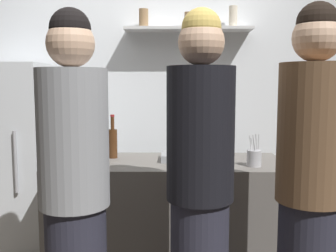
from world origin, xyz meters
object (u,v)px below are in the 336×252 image
at_px(utensil_holder, 254,158).
at_px(person_brown_jacket, 311,190).
at_px(wine_bottle_green_glass, 89,142).
at_px(refrigerator, 10,163).
at_px(person_blonde, 200,188).
at_px(water_bottle_plastic, 67,142).
at_px(person_grey_hoodie, 75,195).
at_px(wine_bottle_amber_glass, 113,142).
at_px(baking_pan, 185,157).

xyz_separation_m(utensil_holder, person_brown_jacket, (0.14, -0.67, -0.03)).
xyz_separation_m(utensil_holder, wine_bottle_green_glass, (-1.16, 0.32, 0.05)).
relative_size(refrigerator, wine_bottle_green_glass, 5.29).
bearing_deg(person_blonde, utensil_holder, 7.05).
height_order(utensil_holder, person_brown_jacket, person_brown_jacket).
relative_size(refrigerator, person_blonde, 0.88).
xyz_separation_m(water_bottle_plastic, person_blonde, (0.91, -0.88, -0.10)).
bearing_deg(wine_bottle_green_glass, utensil_holder, -15.24).
bearing_deg(person_blonde, refrigerator, 92.25).
bearing_deg(wine_bottle_green_glass, person_grey_hoodie, -81.96).
bearing_deg(person_grey_hoodie, person_blonde, 63.23).
height_order(wine_bottle_amber_glass, water_bottle_plastic, wine_bottle_amber_glass).
bearing_deg(person_grey_hoodie, wine_bottle_green_glass, 153.18).
distance_m(baking_pan, person_brown_jacket, 1.05).
relative_size(utensil_holder, person_brown_jacket, 0.12).
height_order(wine_bottle_green_glass, person_grey_hoodie, person_grey_hoodie).
relative_size(wine_bottle_amber_glass, water_bottle_plastic, 1.23).
distance_m(water_bottle_plastic, person_brown_jacket, 1.72).
distance_m(refrigerator, person_grey_hoodie, 1.46).
relative_size(wine_bottle_green_glass, wine_bottle_amber_glass, 0.93).
relative_size(wine_bottle_amber_glass, person_grey_hoodie, 0.18).
relative_size(utensil_holder, water_bottle_plastic, 0.84).
distance_m(wine_bottle_amber_glass, person_grey_hoodie, 0.99).
height_order(water_bottle_plastic, person_blonde, person_blonde).
bearing_deg(wine_bottle_amber_glass, wine_bottle_green_glass, 166.70).
relative_size(water_bottle_plastic, person_brown_jacket, 0.14).
bearing_deg(person_brown_jacket, wine_bottle_amber_glass, -16.95).
bearing_deg(refrigerator, baking_pan, -12.16).
xyz_separation_m(water_bottle_plastic, person_brown_jacket, (1.45, -0.93, -0.09)).
distance_m(water_bottle_plastic, person_blonde, 1.27).
distance_m(wine_bottle_green_glass, person_blonde, 1.21).
bearing_deg(wine_bottle_green_glass, baking_pan, -9.74).
distance_m(baking_pan, wine_bottle_green_glass, 0.73).
distance_m(baking_pan, water_bottle_plastic, 0.87).
bearing_deg(baking_pan, person_brown_jacket, -55.70).
distance_m(person_blonde, person_brown_jacket, 0.54).
relative_size(wine_bottle_amber_glass, person_brown_jacket, 0.18).
bearing_deg(water_bottle_plastic, person_blonde, -43.95).
relative_size(wine_bottle_green_glass, person_grey_hoodie, 0.17).
height_order(person_blonde, person_brown_jacket, person_brown_jacket).
relative_size(wine_bottle_green_glass, person_blonde, 0.17).
xyz_separation_m(baking_pan, person_grey_hoodie, (-0.57, -0.90, -0.01)).
bearing_deg(utensil_holder, person_grey_hoodie, -145.20).
distance_m(utensil_holder, person_blonde, 0.74).
height_order(baking_pan, person_brown_jacket, person_brown_jacket).
xyz_separation_m(refrigerator, water_bottle_plastic, (0.53, -0.24, 0.21)).
xyz_separation_m(wine_bottle_green_glass, person_grey_hoodie, (0.14, -1.02, -0.10)).
distance_m(utensil_holder, water_bottle_plastic, 1.34).
bearing_deg(water_bottle_plastic, utensil_holder, -11.09).
bearing_deg(water_bottle_plastic, baking_pan, -4.15).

